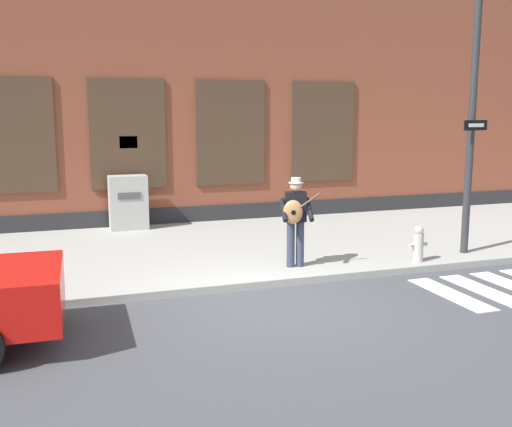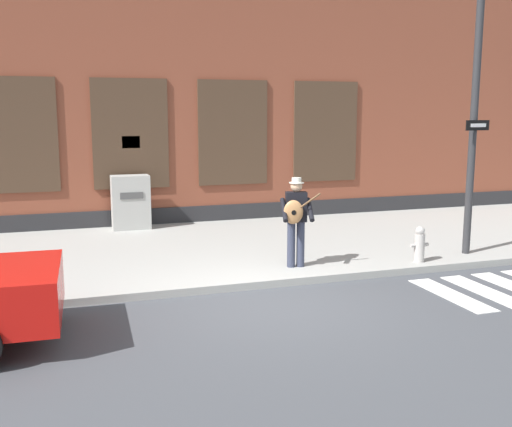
# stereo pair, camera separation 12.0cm
# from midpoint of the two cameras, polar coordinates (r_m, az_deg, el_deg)

# --- Properties ---
(ground_plane) EXTENTS (160.00, 160.00, 0.00)m
(ground_plane) POSITION_cam_midpoint_polar(r_m,az_deg,el_deg) (9.55, 1.03, -8.63)
(ground_plane) COLOR #424449
(sidewalk) EXTENTS (28.00, 5.88, 0.13)m
(sidewalk) POSITION_cam_midpoint_polar(r_m,az_deg,el_deg) (12.99, -4.61, -3.39)
(sidewalk) COLOR #9E9E99
(sidewalk) RESTS_ON ground
(building_backdrop) EXTENTS (28.00, 4.06, 6.86)m
(building_backdrop) POSITION_cam_midpoint_polar(r_m,az_deg,el_deg) (17.49, -8.83, 10.96)
(building_backdrop) COLOR brown
(building_backdrop) RESTS_ON ground
(busker) EXTENTS (0.72, 0.62, 1.67)m
(busker) POSITION_cam_midpoint_polar(r_m,az_deg,el_deg) (11.05, 3.46, -0.29)
(busker) COLOR #33384C
(busker) RESTS_ON sidewalk
(utility_box) EXTENTS (0.92, 0.52, 1.33)m
(utility_box) POSITION_cam_midpoint_polar(r_m,az_deg,el_deg) (15.02, -12.29, 1.04)
(utility_box) COLOR #ADADA8
(utility_box) RESTS_ON sidewalk
(fire_hydrant) EXTENTS (0.38, 0.20, 0.70)m
(fire_hydrant) POSITION_cam_midpoint_polar(r_m,az_deg,el_deg) (11.96, 14.92, -2.81)
(fire_hydrant) COLOR #B2ADA8
(fire_hydrant) RESTS_ON sidewalk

